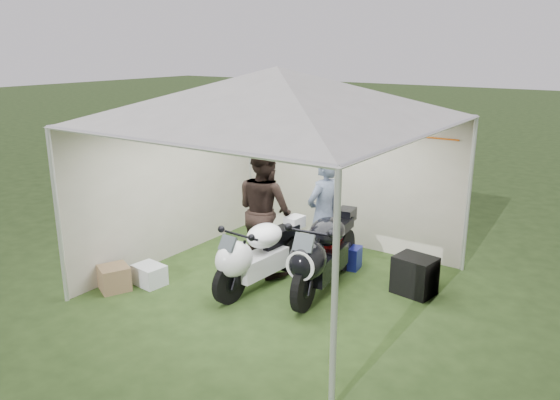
# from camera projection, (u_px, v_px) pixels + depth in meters

# --- Properties ---
(ground) EXTENTS (80.00, 80.00, 0.00)m
(ground) POSITION_uv_depth(u_px,v_px,m) (277.00, 284.00, 7.72)
(ground) COLOR #263A17
(ground) RESTS_ON ground
(canopy_tent) EXTENTS (5.66, 5.66, 3.00)m
(canopy_tent) POSITION_uv_depth(u_px,v_px,m) (278.00, 100.00, 7.04)
(canopy_tent) COLOR silver
(canopy_tent) RESTS_ON ground
(motorcycle_white) EXTENTS (0.50, 1.89, 0.93)m
(motorcycle_white) POSITION_uv_depth(u_px,v_px,m) (258.00, 253.00, 7.44)
(motorcycle_white) COLOR black
(motorcycle_white) RESTS_ON ground
(motorcycle_black) EXTENTS (0.66, 2.10, 1.03)m
(motorcycle_black) POSITION_uv_depth(u_px,v_px,m) (322.00, 252.00, 7.33)
(motorcycle_black) COLOR black
(motorcycle_black) RESTS_ON ground
(paddock_stand) EXTENTS (0.49, 0.35, 0.34)m
(paddock_stand) POSITION_uv_depth(u_px,v_px,m) (345.00, 257.00, 8.27)
(paddock_stand) COLOR #242BC8
(paddock_stand) RESTS_ON ground
(person_dark_jacket) EXTENTS (1.09, 0.95, 1.89)m
(person_dark_jacket) POSITION_uv_depth(u_px,v_px,m) (265.00, 210.00, 7.93)
(person_dark_jacket) COLOR black
(person_dark_jacket) RESTS_ON ground
(person_blue_jacket) EXTENTS (0.53, 0.70, 1.73)m
(person_blue_jacket) POSITION_uv_depth(u_px,v_px,m) (324.00, 214.00, 8.00)
(person_blue_jacket) COLOR slate
(person_blue_jacket) RESTS_ON ground
(equipment_box) EXTENTS (0.58, 0.49, 0.52)m
(equipment_box) POSITION_uv_depth(u_px,v_px,m) (415.00, 275.00, 7.37)
(equipment_box) COLOR black
(equipment_box) RESTS_ON ground
(crate_0) EXTENTS (0.46, 0.37, 0.28)m
(crate_0) POSITION_uv_depth(u_px,v_px,m) (149.00, 275.00, 7.68)
(crate_0) COLOR silver
(crate_0) RESTS_ON ground
(crate_1) EXTENTS (0.50, 0.50, 0.34)m
(crate_1) POSITION_uv_depth(u_px,v_px,m) (114.00, 278.00, 7.51)
(crate_1) COLOR olive
(crate_1) RESTS_ON ground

